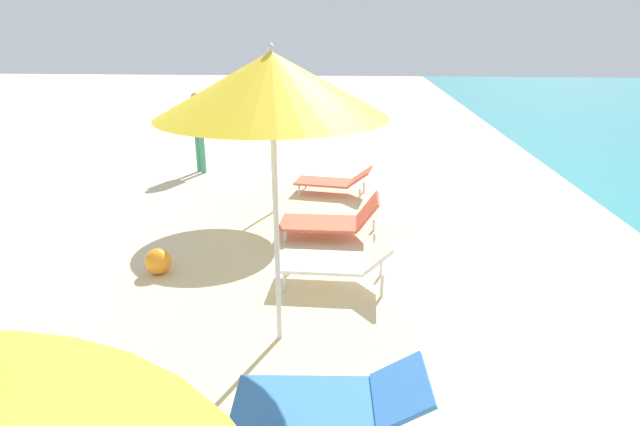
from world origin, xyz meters
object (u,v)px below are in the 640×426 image
(umbrella_third, at_px, (272,85))
(lounger_farthest_inland, at_px, (333,220))
(lounger_farthest_shoreside, at_px, (335,181))
(person_walking_near, at_px, (198,124))
(umbrella_farthest, at_px, (270,78))
(lounger_third_inland, at_px, (332,400))
(beach_ball, at_px, (158,261))
(lounger_third_shoreside, at_px, (338,260))

(umbrella_third, bearing_deg, lounger_farthest_inland, 81.68)
(lounger_farthest_shoreside, height_order, person_walking_near, person_walking_near)
(umbrella_farthest, bearing_deg, lounger_farthest_shoreside, 47.71)
(umbrella_third, height_order, person_walking_near, umbrella_third)
(lounger_farthest_shoreside, bearing_deg, lounger_third_inland, 101.92)
(beach_ball, bearing_deg, umbrella_third, -36.85)
(person_walking_near, distance_m, beach_ball, 5.05)
(lounger_third_shoreside, relative_size, lounger_farthest_inland, 0.94)
(lounger_third_shoreside, bearing_deg, lounger_farthest_shoreside, -85.45)
(umbrella_third, distance_m, lounger_third_inland, 2.58)
(lounger_third_inland, xyz_separation_m, person_walking_near, (-3.27, 7.40, 0.78))
(umbrella_third, distance_m, lounger_third_shoreside, 2.52)
(lounger_farthest_inland, relative_size, person_walking_near, 0.85)
(lounger_third_shoreside, distance_m, person_walking_near, 5.99)
(lounger_farthest_shoreside, bearing_deg, beach_ball, 68.80)
(umbrella_third, distance_m, umbrella_farthest, 3.81)
(umbrella_third, distance_m, lounger_farthest_shoreside, 5.31)
(lounger_third_shoreside, height_order, umbrella_farthest, umbrella_farthest)
(lounger_third_shoreside, bearing_deg, umbrella_third, 66.88)
(lounger_third_shoreside, xyz_separation_m, person_walking_near, (-3.22, 5.00, 0.73))
(lounger_third_inland, bearing_deg, person_walking_near, -69.75)
(person_walking_near, xyz_separation_m, beach_ball, (0.93, -4.89, -0.89))
(umbrella_farthest, relative_size, lounger_farthest_inland, 1.71)
(lounger_third_inland, relative_size, person_walking_near, 0.87)
(lounger_third_inland, bearing_deg, lounger_farthest_inland, -90.74)
(person_walking_near, bearing_deg, lounger_third_shoreside, -107.15)
(person_walking_near, bearing_deg, beach_ball, -129.13)
(lounger_third_inland, bearing_deg, umbrella_third, -67.30)
(person_walking_near, bearing_deg, lounger_third_inland, -116.04)
(lounger_third_shoreside, bearing_deg, beach_ball, -1.89)
(lounger_third_shoreside, distance_m, lounger_third_inland, 2.40)
(lounger_farthest_inland, xyz_separation_m, beach_ball, (-2.15, -1.39, -0.10))
(umbrella_farthest, relative_size, beach_ball, 7.53)
(lounger_third_shoreside, bearing_deg, lounger_farthest_inland, -83.79)
(lounger_third_shoreside, relative_size, person_walking_near, 0.80)
(umbrella_third, xyz_separation_m, person_walking_near, (-2.68, 6.20, -1.42))
(lounger_third_inland, xyz_separation_m, umbrella_farthest, (-1.26, 4.94, 1.94))
(umbrella_farthest, xyz_separation_m, lounger_farthest_shoreside, (0.97, 1.07, -1.95))
(umbrella_third, relative_size, umbrella_farthest, 1.12)
(umbrella_third, relative_size, lounger_farthest_inland, 1.93)
(umbrella_farthest, distance_m, lounger_farthest_shoreside, 2.43)
(lounger_farthest_shoreside, xyz_separation_m, lounger_farthest_inland, (0.09, -2.11, 0.00))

